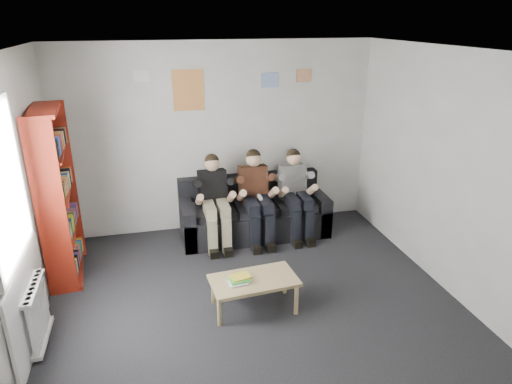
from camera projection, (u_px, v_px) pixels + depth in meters
The scene contains 14 objects.
room_shell at pixel (262, 204), 4.27m from camera, with size 5.00×5.00×5.00m.
sofa at pixel (253, 214), 6.65m from camera, with size 2.09×0.86×0.81m.
bookshelf at pixel (58, 196), 5.31m from camera, with size 0.31×0.93×2.06m.
coffee_table at pixel (254, 283), 4.89m from camera, with size 0.92×0.51×0.37m.
game_cases at pixel (239, 280), 4.81m from camera, with size 0.25×0.21×0.05m.
person_left at pixel (215, 202), 6.23m from camera, with size 0.38×0.81×1.25m.
person_middle at pixel (256, 197), 6.35m from camera, with size 0.39×0.84×1.28m.
person_right at pixel (296, 194), 6.48m from camera, with size 0.37×0.80×1.24m.
radiator at pixel (38, 313), 4.34m from camera, with size 0.10×0.64×0.60m.
window at pixel (16, 251), 4.08m from camera, with size 0.05×1.30×2.36m.
poster_large at pixel (188, 90), 6.18m from camera, with size 0.42×0.01×0.55m, color gold.
poster_blue at pixel (270, 80), 6.40m from camera, with size 0.25×0.01×0.20m, color #3E7BD4.
poster_pink at pixel (304, 75), 6.49m from camera, with size 0.22×0.01×0.18m, color #B73973.
poster_sign at pixel (142, 76), 5.98m from camera, with size 0.20×0.01×0.14m, color white.
Camera 1 is at (-0.99, -3.81, 3.00)m, focal length 32.00 mm.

